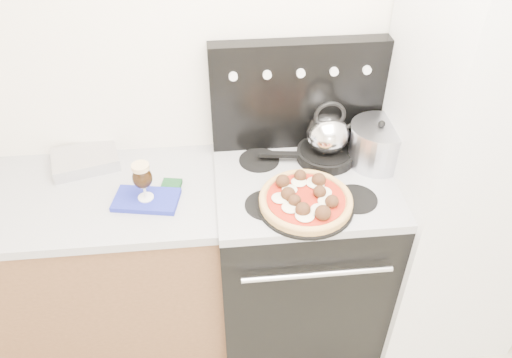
{
  "coord_description": "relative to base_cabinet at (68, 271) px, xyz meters",
  "views": [
    {
      "loc": [
        -0.29,
        -0.44,
        2.26
      ],
      "look_at": [
        -0.14,
        1.05,
        1.04
      ],
      "focal_mm": 35.0,
      "sensor_mm": 36.0,
      "label": 1
    }
  ],
  "objects": [
    {
      "name": "beer_glass",
      "position": [
        0.44,
        -0.08,
        0.58
      ],
      "size": [
        0.1,
        0.1,
        0.17
      ],
      "primitive_type": null,
      "rotation": [
        0.0,
        0.0,
        -0.32
      ],
      "color": "black",
      "rests_on": "oven_mitt"
    },
    {
      "name": "pizza_pan",
      "position": [
        1.08,
        -0.19,
        0.5
      ],
      "size": [
        0.44,
        0.44,
        0.01
      ],
      "primitive_type": "cylinder",
      "rotation": [
        0.0,
        0.0,
        0.15
      ],
      "color": "black",
      "rests_on": "cooktop"
    },
    {
      "name": "foil_sheet",
      "position": [
        0.15,
        0.2,
        0.5
      ],
      "size": [
        0.32,
        0.27,
        0.06
      ],
      "primitive_type": "cube",
      "rotation": [
        0.0,
        0.0,
        0.26
      ],
      "color": "white",
      "rests_on": "countertop"
    },
    {
      "name": "fridge",
      "position": [
        1.8,
        -0.05,
        0.52
      ],
      "size": [
        0.64,
        0.68,
        1.9
      ],
      "primitive_type": "cube",
      "color": "silver",
      "rests_on": "ground"
    },
    {
      "name": "pizza",
      "position": [
        1.08,
        -0.19,
        0.53
      ],
      "size": [
        0.44,
        0.44,
        0.05
      ],
      "primitive_type": null,
      "rotation": [
        0.0,
        0.0,
        -0.2
      ],
      "color": "tan",
      "rests_on": "pizza_pan"
    },
    {
      "name": "cooktop",
      "position": [
        1.1,
        -0.02,
        0.47
      ],
      "size": [
        0.76,
        0.65,
        0.04
      ],
      "primitive_type": "cube",
      "color": "#ADADB2",
      "rests_on": "stove_body"
    },
    {
      "name": "skillet",
      "position": [
        1.22,
        0.11,
        0.51
      ],
      "size": [
        0.29,
        0.29,
        0.05
      ],
      "primitive_type": "cylinder",
      "rotation": [
        0.0,
        0.0,
        -0.14
      ],
      "color": "black",
      "rests_on": "cooktop"
    },
    {
      "name": "room_shell",
      "position": [
        1.02,
        -0.91,
        0.82
      ],
      "size": [
        3.52,
        3.01,
        2.52
      ],
      "color": "beige",
      "rests_on": "ground"
    },
    {
      "name": "stock_pot",
      "position": [
        1.44,
        0.06,
        0.58
      ],
      "size": [
        0.28,
        0.28,
        0.18
      ],
      "primitive_type": "cylinder",
      "rotation": [
        0.0,
        0.0,
        -0.18
      ],
      "color": "silver",
      "rests_on": "cooktop"
    },
    {
      "name": "backguard",
      "position": [
        1.1,
        0.25,
        0.74
      ],
      "size": [
        0.76,
        0.08,
        0.5
      ],
      "primitive_type": "cube",
      "color": "black",
      "rests_on": "cooktop"
    },
    {
      "name": "oven_mitt",
      "position": [
        0.44,
        -0.08,
        0.48
      ],
      "size": [
        0.28,
        0.2,
        0.02
      ],
      "primitive_type": "cube",
      "rotation": [
        0.0,
        0.0,
        -0.19
      ],
      "color": "#2028A2",
      "rests_on": "countertop"
    },
    {
      "name": "base_cabinet",
      "position": [
        0.0,
        0.0,
        0.0
      ],
      "size": [
        1.45,
        0.6,
        0.86
      ],
      "primitive_type": "cube",
      "color": "brown",
      "rests_on": "ground"
    },
    {
      "name": "stove_body",
      "position": [
        1.1,
        -0.02,
        0.01
      ],
      "size": [
        0.76,
        0.65,
        0.88
      ],
      "primitive_type": "cube",
      "color": "black",
      "rests_on": "ground"
    },
    {
      "name": "tea_kettle",
      "position": [
        1.22,
        0.11,
        0.64
      ],
      "size": [
        0.19,
        0.19,
        0.21
      ],
      "primitive_type": null,
      "rotation": [
        0.0,
        0.0,
        -0.02
      ],
      "color": "silver",
      "rests_on": "skillet"
    },
    {
      "name": "countertop",
      "position": [
        0.0,
        0.0,
        0.45
      ],
      "size": [
        1.48,
        0.63,
        0.04
      ],
      "primitive_type": "cube",
      "color": "#AFAFB4",
      "rests_on": "base_cabinet"
    }
  ]
}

